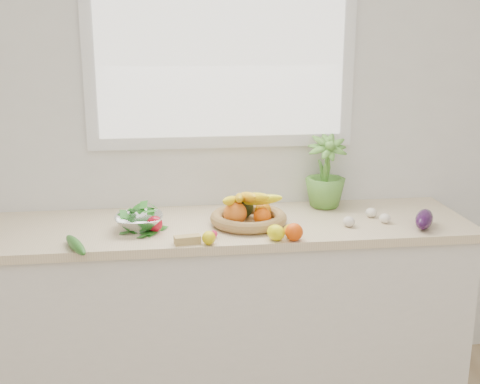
{
  "coord_description": "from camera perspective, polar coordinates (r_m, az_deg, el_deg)",
  "views": [
    {
      "loc": [
        -0.28,
        -0.68,
        1.76
      ],
      "look_at": [
        0.05,
        1.93,
        1.05
      ],
      "focal_mm": 45.0,
      "sensor_mm": 36.0,
      "label": 1
    }
  ],
  "objects": [
    {
      "name": "colander_with_spinach",
      "position": [
        2.7,
        -9.55,
        -2.43
      ],
      "size": [
        0.21,
        0.21,
        0.12
      ],
      "color": "white",
      "rests_on": "countertop"
    },
    {
      "name": "orange_loose",
      "position": [
        2.55,
        5.15,
        -3.8
      ],
      "size": [
        0.09,
        0.09,
        0.08
      ],
      "primitive_type": "sphere",
      "rotation": [
        0.0,
        0.0,
        0.26
      ],
      "color": "#F24B07",
      "rests_on": "countertop"
    },
    {
      "name": "lemon_a",
      "position": [
        2.55,
        3.42,
        -3.86
      ],
      "size": [
        0.1,
        0.11,
        0.07
      ],
      "primitive_type": "ellipsoid",
      "rotation": [
        0.0,
        0.0,
        0.55
      ],
      "color": "yellow",
      "rests_on": "countertop"
    },
    {
      "name": "lemon_c",
      "position": [
        2.59,
        4.92,
        -3.7
      ],
      "size": [
        0.1,
        0.1,
        0.06
      ],
      "primitive_type": "ellipsoid",
      "rotation": [
        0.0,
        0.0,
        0.78
      ],
      "color": "#E0B20C",
      "rests_on": "countertop"
    },
    {
      "name": "apple",
      "position": [
        2.68,
        -8.09,
        -3.0
      ],
      "size": [
        0.08,
        0.08,
        0.07
      ],
      "primitive_type": "sphere",
      "rotation": [
        0.0,
        0.0,
        0.07
      ],
      "color": "#B20E22",
      "rests_on": "countertop"
    },
    {
      "name": "window_frame",
      "position": [
        2.93,
        -1.79,
        14.88
      ],
      "size": [
        1.3,
        0.03,
        1.1
      ],
      "primitive_type": "cube",
      "color": "white",
      "rests_on": "back_wall"
    },
    {
      "name": "back_wall",
      "position": [
        2.98,
        -1.75,
        7.16
      ],
      "size": [
        4.5,
        0.02,
        2.7
      ],
      "primitive_type": "cube",
      "color": "white",
      "rests_on": "ground"
    },
    {
      "name": "garlic_b",
      "position": [
        2.92,
        12.33,
        -1.92
      ],
      "size": [
        0.07,
        0.07,
        0.05
      ],
      "primitive_type": "ellipsoid",
      "rotation": [
        0.0,
        0.0,
        0.43
      ],
      "color": "white",
      "rests_on": "countertop"
    },
    {
      "name": "lemon_b",
      "position": [
        2.5,
        -2.98,
        -4.36
      ],
      "size": [
        0.07,
        0.08,
        0.06
      ],
      "primitive_type": "ellipsoid",
      "rotation": [
        0.0,
        0.0,
        -0.28
      ],
      "color": "yellow",
      "rests_on": "countertop"
    },
    {
      "name": "cucumber",
      "position": [
        2.53,
        -15.32,
        -4.85
      ],
      "size": [
        0.14,
        0.24,
        0.04
      ],
      "primitive_type": "ellipsoid",
      "rotation": [
        0.0,
        0.0,
        0.4
      ],
      "color": "#245719",
      "rests_on": "countertop"
    },
    {
      "name": "window_pane",
      "position": [
        2.91,
        -1.75,
        14.88
      ],
      "size": [
        1.18,
        0.01,
        0.98
      ],
      "primitive_type": "cube",
      "color": "white",
      "rests_on": "window_frame"
    },
    {
      "name": "potted_herb",
      "position": [
        3.01,
        8.13,
        1.97
      ],
      "size": [
        0.21,
        0.21,
        0.36
      ],
      "primitive_type": "imported",
      "rotation": [
        0.0,
        0.0,
        -0.06
      ],
      "color": "#589837",
      "rests_on": "countertop"
    },
    {
      "name": "counter_cabinet",
      "position": [
        2.96,
        -1.03,
        -11.58
      ],
      "size": [
        2.2,
        0.58,
        0.86
      ],
      "primitive_type": "cube",
      "color": "silver",
      "rests_on": "ground"
    },
    {
      "name": "eggplant",
      "position": [
        2.83,
        17.06,
        -2.48
      ],
      "size": [
        0.17,
        0.21,
        0.08
      ],
      "primitive_type": "ellipsoid",
      "rotation": [
        0.0,
        0.0,
        -0.53
      ],
      "color": "#2D0E36",
      "rests_on": "countertop"
    },
    {
      "name": "fruit_basket",
      "position": [
        2.74,
        0.74,
        -2.06
      ],
      "size": [
        0.41,
        0.41,
        0.18
      ],
      "color": "tan",
      "rests_on": "countertop"
    },
    {
      "name": "ginger",
      "position": [
        2.52,
        -5.01,
        -4.54
      ],
      "size": [
        0.11,
        0.06,
        0.03
      ],
      "primitive_type": "cube",
      "rotation": [
        0.0,
        0.0,
        0.15
      ],
      "color": "tan",
      "rests_on": "countertop"
    },
    {
      "name": "garlic_a",
      "position": [
        2.77,
        10.28,
        -2.78
      ],
      "size": [
        0.07,
        0.07,
        0.05
      ],
      "primitive_type": "ellipsoid",
      "rotation": [
        0.0,
        0.0,
        -0.35
      ],
      "color": "silver",
      "rests_on": "countertop"
    },
    {
      "name": "garlic_c",
      "position": [
        2.85,
        13.58,
        -2.44
      ],
      "size": [
        0.07,
        0.07,
        0.04
      ],
      "primitive_type": "ellipsoid",
      "rotation": [
        0.0,
        0.0,
        0.32
      ],
      "color": "white",
      "rests_on": "countertop"
    },
    {
      "name": "countertop",
      "position": [
        2.79,
        -1.07,
        -3.3
      ],
      "size": [
        2.24,
        0.62,
        0.04
      ],
      "primitive_type": "cube",
      "color": "beige",
      "rests_on": "counter_cabinet"
    },
    {
      "name": "radish",
      "position": [
        2.58,
        -2.52,
        -4.01
      ],
      "size": [
        0.04,
        0.04,
        0.03
      ],
      "primitive_type": "sphere",
      "rotation": [
        0.0,
        0.0,
        -0.27
      ],
      "color": "#C91948",
      "rests_on": "countertop"
    }
  ]
}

